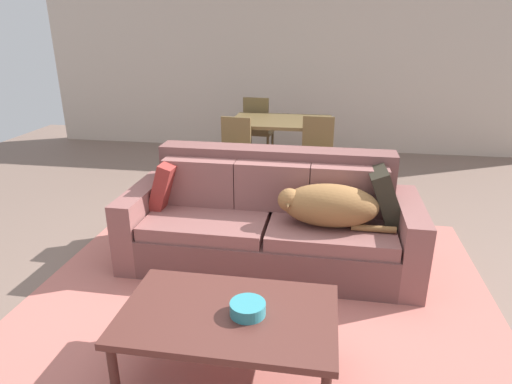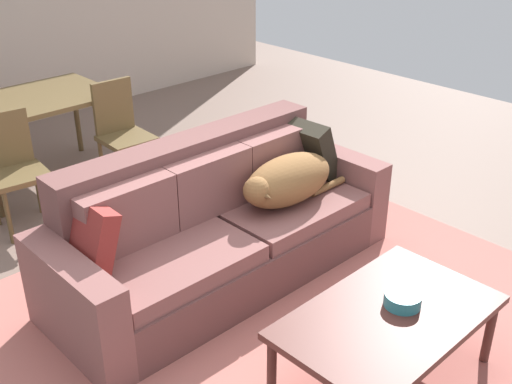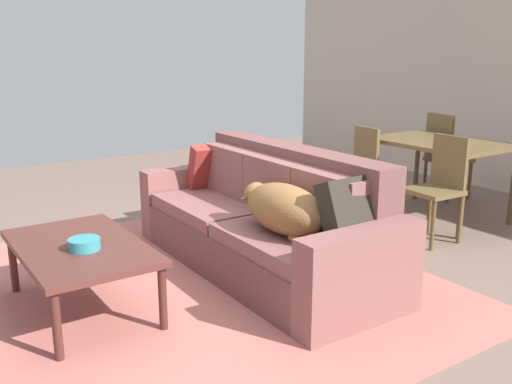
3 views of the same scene
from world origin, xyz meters
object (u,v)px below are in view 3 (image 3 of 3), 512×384
(dog_on_left_cushion, at_px, (283,208))
(throw_pillow_by_left_arm, at_px, (212,167))
(dining_chair_near_left, at_px, (357,167))
(dining_chair_near_right, at_px, (439,183))
(dining_table, at_px, (439,148))
(dining_chair_far_left, at_px, (444,153))
(couch, at_px, (266,224))
(coffee_table, at_px, (80,251))
(throw_pillow_by_right_arm, at_px, (354,213))
(bowl_on_coffee_table, at_px, (84,244))

(dog_on_left_cushion, relative_size, throw_pillow_by_left_arm, 2.19)
(dining_chair_near_left, bearing_deg, dining_chair_near_right, 9.27)
(dining_table, bearing_deg, dining_chair_far_left, 122.78)
(couch, bearing_deg, dining_chair_near_right, 79.28)
(dog_on_left_cushion, xyz_separation_m, dining_table, (-0.61, 2.37, 0.09))
(dog_on_left_cushion, distance_m, dining_chair_near_left, 2.08)
(dog_on_left_cushion, bearing_deg, dining_chair_near_right, 94.95)
(dining_chair_near_left, bearing_deg, dining_chair_far_left, 92.77)
(throw_pillow_by_left_arm, xyz_separation_m, coffee_table, (0.85, -1.44, -0.22))
(throw_pillow_by_right_arm, bearing_deg, dining_table, 116.10)
(throw_pillow_by_left_arm, distance_m, throw_pillow_by_right_arm, 1.80)
(dining_table, relative_size, dining_chair_near_left, 1.41)
(dining_table, bearing_deg, couch, -85.94)
(throw_pillow_by_left_arm, xyz_separation_m, throw_pillow_by_right_arm, (1.80, -0.02, 0.02))
(couch, bearing_deg, dog_on_left_cushion, -21.52)
(throw_pillow_by_left_arm, bearing_deg, dining_chair_far_left, 82.97)
(throw_pillow_by_left_arm, relative_size, dining_chair_far_left, 0.43)
(dog_on_left_cushion, relative_size, dining_table, 0.71)
(throw_pillow_by_right_arm, distance_m, bowl_on_coffee_table, 1.67)
(dining_chair_near_right, height_order, dining_chair_far_left, dining_chair_far_left)
(bowl_on_coffee_table, bearing_deg, dining_chair_near_right, 85.02)
(throw_pillow_by_left_arm, height_order, dining_chair_near_right, dining_chair_near_right)
(dog_on_left_cushion, distance_m, coffee_table, 1.32)
(couch, bearing_deg, bowl_on_coffee_table, -87.13)
(throw_pillow_by_left_arm, distance_m, dining_table, 2.26)
(dog_on_left_cushion, xyz_separation_m, throw_pillow_by_left_arm, (-1.36, 0.24, 0.02))
(bowl_on_coffee_table, distance_m, dining_chair_far_left, 4.25)
(dog_on_left_cushion, bearing_deg, dining_chair_far_left, 109.23)
(dining_chair_near_right, bearing_deg, dining_table, 131.96)
(throw_pillow_by_left_arm, height_order, throw_pillow_by_right_arm, throw_pillow_by_right_arm)
(bowl_on_coffee_table, bearing_deg, dining_table, 93.40)
(dog_on_left_cushion, relative_size, throw_pillow_by_right_arm, 2.01)
(dog_on_left_cushion, distance_m, dining_table, 2.45)
(dog_on_left_cushion, bearing_deg, couch, 158.48)
(dining_chair_near_right, bearing_deg, bowl_on_coffee_table, -92.29)
(bowl_on_coffee_table, relative_size, dining_chair_near_right, 0.21)
(dining_chair_near_right, bearing_deg, couch, -98.54)
(bowl_on_coffee_table, xyz_separation_m, dining_chair_near_left, (-0.71, 2.96, 0.02))
(throw_pillow_by_right_arm, distance_m, dining_table, 2.40)
(dog_on_left_cushion, height_order, coffee_table, dog_on_left_cushion)
(coffee_table, bearing_deg, throw_pillow_by_left_arm, 120.42)
(dining_table, xyz_separation_m, dining_chair_near_right, (0.47, -0.58, -0.18))
(couch, xyz_separation_m, dog_on_left_cushion, (0.46, -0.19, 0.26))
(couch, xyz_separation_m, dining_table, (-0.16, 2.19, 0.35))
(throw_pillow_by_right_arm, xyz_separation_m, coffee_table, (-0.95, -1.43, -0.24))
(throw_pillow_by_right_arm, relative_size, dining_chair_near_left, 0.50)
(coffee_table, xyz_separation_m, dining_chair_near_left, (-0.60, 2.96, 0.09))
(throw_pillow_by_left_arm, xyz_separation_m, dining_chair_near_right, (1.22, 1.55, -0.11))
(coffee_table, relative_size, dining_table, 0.93)
(dining_chair_near_left, xyz_separation_m, dining_chair_far_left, (0.09, 1.24, 0.03))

